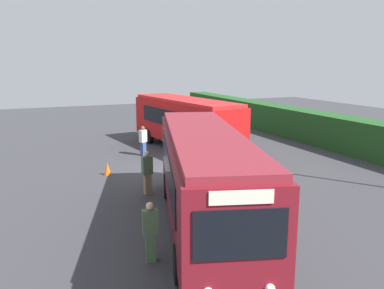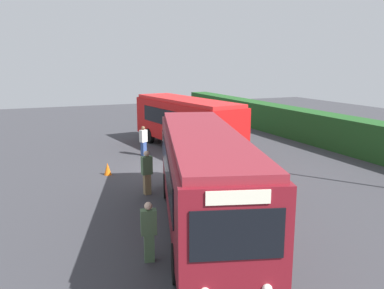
# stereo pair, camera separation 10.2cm
# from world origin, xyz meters

# --- Properties ---
(ground_plane) EXTENTS (64.00, 64.00, 0.00)m
(ground_plane) POSITION_xyz_m (0.00, 0.00, 0.00)
(ground_plane) COLOR #38383D
(bus_red) EXTENTS (9.82, 3.78, 3.18)m
(bus_red) POSITION_xyz_m (-4.04, 2.12, 1.83)
(bus_red) COLOR red
(bus_red) RESTS_ON ground_plane
(bus_maroon) EXTENTS (10.48, 5.26, 3.26)m
(bus_maroon) POSITION_xyz_m (7.46, -1.97, 1.87)
(bus_maroon) COLOR maroon
(bus_maroon) RESTS_ON ground_plane
(person_left) EXTENTS (0.42, 0.49, 1.75)m
(person_left) POSITION_xyz_m (-3.42, -0.82, 0.92)
(person_left) COLOR #334C8C
(person_left) RESTS_ON ground_plane
(person_center) EXTENTS (0.29, 0.44, 1.86)m
(person_center) POSITION_xyz_m (3.36, -2.65, 0.99)
(person_center) COLOR olive
(person_center) RESTS_ON ground_plane
(person_right) EXTENTS (0.43, 0.49, 1.64)m
(person_right) POSITION_xyz_m (7.57, 0.26, 0.86)
(person_right) COLOR silver
(person_right) RESTS_ON ground_plane
(person_far) EXTENTS (0.35, 0.48, 1.72)m
(person_far) POSITION_xyz_m (8.86, -4.25, 0.90)
(person_far) COLOR #4C6B47
(person_far) RESTS_ON ground_plane
(hedge_row) EXTENTS (44.00, 1.75, 2.08)m
(hedge_row) POSITION_xyz_m (0.00, 10.97, 1.04)
(hedge_row) COLOR #1F4F20
(hedge_row) RESTS_ON ground_plane
(traffic_cone) EXTENTS (0.36, 0.36, 0.60)m
(traffic_cone) POSITION_xyz_m (-0.16, -3.59, 0.30)
(traffic_cone) COLOR orange
(traffic_cone) RESTS_ON ground_plane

